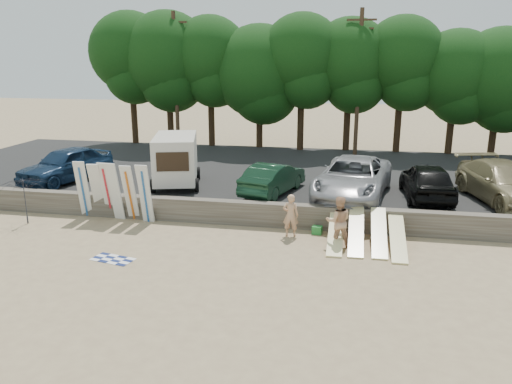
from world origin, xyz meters
TOP-DOWN VIEW (x-y plane):
  - ground at (0.00, 0.00)m, footprint 120.00×120.00m
  - seawall at (0.00, 3.00)m, footprint 44.00×0.50m
  - parking_lot at (0.00, 10.50)m, footprint 44.00×14.50m
  - treeline at (-0.61, 17.56)m, footprint 33.25×6.34m
  - utility_poles at (2.00, 16.00)m, footprint 25.80×0.26m
  - box_trailer at (-6.61, 6.14)m, footprint 2.99×4.24m
  - car_0 at (-12.38, 5.90)m, footprint 3.48×5.50m
  - car_1 at (-1.73, 5.62)m, footprint 2.66×4.59m
  - car_2 at (1.89, 5.72)m, footprint 3.90×6.69m
  - car_3 at (5.14, 6.03)m, footprint 2.13×4.88m
  - car_4 at (8.35, 6.11)m, footprint 3.68×6.27m
  - surfboard_upright_0 at (-9.60, 2.58)m, footprint 0.55×0.58m
  - surfboard_upright_1 at (-8.96, 2.64)m, footprint 0.63×0.90m
  - surfboard_upright_2 at (-8.47, 2.63)m, footprint 0.52×0.64m
  - surfboard_upright_3 at (-8.06, 2.48)m, footprint 0.57×0.61m
  - surfboard_upright_4 at (-7.38, 2.47)m, footprint 0.52×0.77m
  - surfboard_upright_5 at (-6.68, 2.44)m, footprint 0.57×0.65m
  - surfboard_upright_6 at (-6.65, 2.38)m, footprint 0.50×0.52m
  - surfboard_low_0 at (1.33, 1.48)m, footprint 0.56×2.91m
  - surfboard_low_1 at (2.09, 1.50)m, footprint 0.56×2.85m
  - surfboard_low_2 at (2.92, 1.55)m, footprint 0.56×2.85m
  - surfboard_low_3 at (3.58, 1.31)m, footprint 0.56×2.91m
  - beachgoer_a at (-0.44, 1.96)m, footprint 0.63×0.42m
  - beachgoer_b at (1.42, 1.25)m, footprint 1.04×0.87m
  - cooler at (0.57, 2.40)m, footprint 0.42×0.35m
  - gear_bag at (1.51, 2.40)m, footprint 0.37×0.34m
  - beach_towel at (-6.25, -1.56)m, footprint 1.78×1.78m
  - beach_umbrella at (-11.52, 1.35)m, footprint 2.36×2.32m

SIDE VIEW (x-z plane):
  - ground at x=0.00m, z-range 0.00..0.00m
  - beach_towel at x=-6.25m, z-range 0.01..0.01m
  - gear_bag at x=1.51m, z-range 0.00..0.22m
  - cooler at x=0.57m, z-range 0.00..0.32m
  - parking_lot at x=0.00m, z-range 0.00..0.70m
  - surfboard_low_0 at x=1.33m, z-range 0.00..0.88m
  - surfboard_low_3 at x=3.58m, z-range 0.00..0.89m
  - seawall at x=0.00m, z-range 0.00..1.00m
  - surfboard_low_2 at x=2.92m, z-range 0.00..1.07m
  - surfboard_low_1 at x=2.09m, z-range 0.00..1.08m
  - beachgoer_a at x=-0.44m, z-range 0.00..1.71m
  - beachgoer_b at x=1.42m, z-range 0.00..1.92m
  - beach_umbrella at x=-11.52m, z-range 0.00..2.01m
  - surfboard_upright_1 at x=-8.96m, z-range 0.00..2.50m
  - surfboard_upright_4 at x=-7.38m, z-range 0.00..2.52m
  - surfboard_upright_2 at x=-8.47m, z-range 0.00..2.55m
  - surfboard_upright_5 at x=-6.68m, z-range 0.00..2.56m
  - surfboard_upright_3 at x=-8.06m, z-range 0.00..2.56m
  - surfboard_upright_0 at x=-9.60m, z-range 0.00..2.57m
  - surfboard_upright_6 at x=-6.65m, z-range 0.00..2.57m
  - car_1 at x=-1.73m, z-range 0.70..2.13m
  - car_3 at x=5.14m, z-range 0.70..2.34m
  - car_4 at x=8.35m, z-range 0.70..2.41m
  - car_0 at x=-12.38m, z-range 0.70..2.45m
  - car_2 at x=1.89m, z-range 0.70..2.45m
  - box_trailer at x=-6.61m, z-range 0.85..3.31m
  - utility_poles at x=2.00m, z-range 0.93..9.93m
  - treeline at x=-0.61m, z-range 1.76..11.04m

